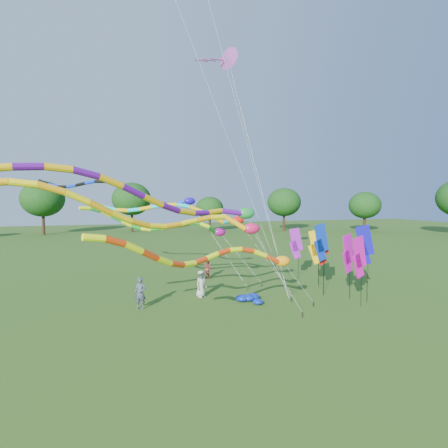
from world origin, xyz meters
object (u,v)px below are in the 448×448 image
object	(u,v)px
blue_nylon_heap	(253,299)
person_b	(140,293)
tube_kite_orange	(168,216)
person_c	(208,268)
tube_kite_red	(226,257)
person_a	(201,284)

from	to	relation	value
blue_nylon_heap	person_b	distance (m)	6.74
blue_nylon_heap	tube_kite_orange	bearing A→B (deg)	-136.88
person_b	person_c	bearing A→B (deg)	71.72
tube_kite_red	person_b	size ratio (longest dim) A/B	6.54
blue_nylon_heap	person_c	world-z (taller)	person_c
person_a	tube_kite_orange	bearing A→B (deg)	-149.24
tube_kite_orange	blue_nylon_heap	bearing A→B (deg)	26.13
person_c	blue_nylon_heap	bearing A→B (deg)	161.97
person_a	person_c	xyz separation A→B (m)	(1.97, 5.45, -0.09)
person_b	blue_nylon_heap	bearing A→B (deg)	15.05
blue_nylon_heap	person_a	distance (m)	3.60
tube_kite_orange	person_c	bearing A→B (deg)	51.20
person_a	blue_nylon_heap	bearing A→B (deg)	-77.09
tube_kite_orange	person_b	size ratio (longest dim) A/B	7.61
person_a	person_b	size ratio (longest dim) A/B	0.93
blue_nylon_heap	person_c	bearing A→B (deg)	95.20
person_a	person_b	distance (m)	4.23
tube_kite_orange	person_c	size ratio (longest dim) A/B	9.18
tube_kite_red	blue_nylon_heap	distance (m)	6.48
tube_kite_orange	tube_kite_red	bearing A→B (deg)	6.91
tube_kite_orange	person_a	world-z (taller)	tube_kite_orange
tube_kite_orange	person_c	xyz separation A→B (m)	(5.41, 13.51, -4.84)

